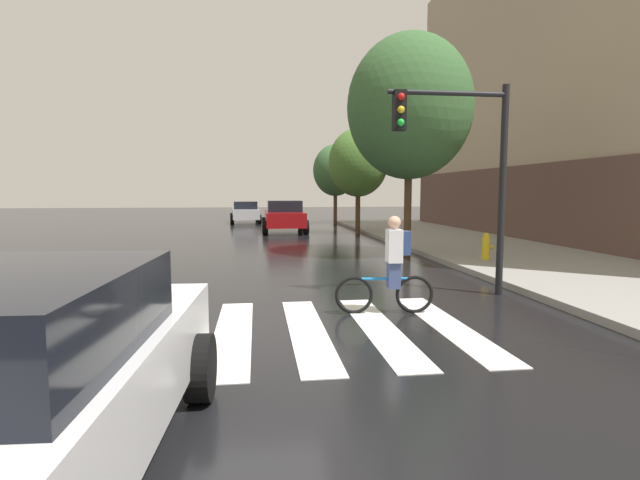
{
  "coord_description": "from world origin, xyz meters",
  "views": [
    {
      "loc": [
        0.15,
        -7.03,
        2.09
      ],
      "look_at": [
        1.15,
        0.58,
        1.32
      ],
      "focal_mm": 26.93,
      "sensor_mm": 36.0,
      "label": 1
    }
  ],
  "objects_px": {
    "sedan_near": "(13,384)",
    "street_tree_mid": "(358,163)",
    "street_tree_near": "(410,107)",
    "sedan_far": "(245,212)",
    "cyclist": "(392,265)",
    "sedan_mid": "(284,216)",
    "traffic_light_near": "(464,153)",
    "fire_hydrant": "(486,246)",
    "street_tree_far": "(335,170)"
  },
  "relations": [
    {
      "from": "street_tree_far",
      "to": "sedan_near",
      "type": "bearing_deg",
      "value": -103.63
    },
    {
      "from": "sedan_near",
      "to": "street_tree_mid",
      "type": "height_order",
      "value": "street_tree_mid"
    },
    {
      "from": "street_tree_near",
      "to": "street_tree_mid",
      "type": "distance_m",
      "value": 8.65
    },
    {
      "from": "sedan_near",
      "to": "street_tree_mid",
      "type": "distance_m",
      "value": 21.58
    },
    {
      "from": "street_tree_mid",
      "to": "street_tree_far",
      "type": "distance_m",
      "value": 7.59
    },
    {
      "from": "sedan_near",
      "to": "street_tree_mid",
      "type": "bearing_deg",
      "value": 71.84
    },
    {
      "from": "sedan_near",
      "to": "sedan_mid",
      "type": "relative_size",
      "value": 0.98
    },
    {
      "from": "street_tree_near",
      "to": "street_tree_mid",
      "type": "xyz_separation_m",
      "value": [
        0.17,
        8.56,
        -1.24
      ]
    },
    {
      "from": "sedan_near",
      "to": "street_tree_far",
      "type": "height_order",
      "value": "street_tree_far"
    },
    {
      "from": "street_tree_mid",
      "to": "street_tree_far",
      "type": "height_order",
      "value": "street_tree_mid"
    },
    {
      "from": "cyclist",
      "to": "sedan_far",
      "type": "bearing_deg",
      "value": 96.97
    },
    {
      "from": "sedan_far",
      "to": "sedan_mid",
      "type": "bearing_deg",
      "value": -74.26
    },
    {
      "from": "sedan_near",
      "to": "street_tree_near",
      "type": "distance_m",
      "value": 14.02
    },
    {
      "from": "sedan_mid",
      "to": "fire_hydrant",
      "type": "xyz_separation_m",
      "value": [
        5.13,
        -12.14,
        -0.32
      ]
    },
    {
      "from": "sedan_near",
      "to": "cyclist",
      "type": "height_order",
      "value": "cyclist"
    },
    {
      "from": "fire_hydrant",
      "to": "street_tree_far",
      "type": "height_order",
      "value": "street_tree_far"
    },
    {
      "from": "traffic_light_near",
      "to": "fire_hydrant",
      "type": "xyz_separation_m",
      "value": [
        2.48,
        3.87,
        -2.33
      ]
    },
    {
      "from": "sedan_near",
      "to": "fire_hydrant",
      "type": "bearing_deg",
      "value": 49.77
    },
    {
      "from": "sedan_mid",
      "to": "street_tree_near",
      "type": "distance_m",
      "value": 11.3
    },
    {
      "from": "traffic_light_near",
      "to": "sedan_far",
      "type": "bearing_deg",
      "value": 101.5
    },
    {
      "from": "sedan_near",
      "to": "cyclist",
      "type": "bearing_deg",
      "value": 49.52
    },
    {
      "from": "sedan_near",
      "to": "street_tree_near",
      "type": "height_order",
      "value": "street_tree_near"
    },
    {
      "from": "street_tree_mid",
      "to": "street_tree_far",
      "type": "relative_size",
      "value": 1.01
    },
    {
      "from": "traffic_light_near",
      "to": "street_tree_mid",
      "type": "distance_m",
      "value": 14.59
    },
    {
      "from": "traffic_light_near",
      "to": "sedan_mid",
      "type": "bearing_deg",
      "value": 99.39
    },
    {
      "from": "sedan_near",
      "to": "traffic_light_near",
      "type": "distance_m",
      "value": 8.37
    },
    {
      "from": "street_tree_near",
      "to": "street_tree_far",
      "type": "bearing_deg",
      "value": 89.02
    },
    {
      "from": "traffic_light_near",
      "to": "street_tree_mid",
      "type": "relative_size",
      "value": 0.8
    },
    {
      "from": "cyclist",
      "to": "street_tree_far",
      "type": "xyz_separation_m",
      "value": [
        2.86,
        23.35,
        2.66
      ]
    },
    {
      "from": "sedan_near",
      "to": "sedan_far",
      "type": "height_order",
      "value": "sedan_near"
    },
    {
      "from": "fire_hydrant",
      "to": "street_tree_mid",
      "type": "height_order",
      "value": "street_tree_mid"
    },
    {
      "from": "street_tree_mid",
      "to": "fire_hydrant",
      "type": "bearing_deg",
      "value": -81.98
    },
    {
      "from": "sedan_near",
      "to": "traffic_light_near",
      "type": "relative_size",
      "value": 1.12
    },
    {
      "from": "sedan_far",
      "to": "fire_hydrant",
      "type": "height_order",
      "value": "sedan_far"
    },
    {
      "from": "cyclist",
      "to": "street_tree_near",
      "type": "distance_m",
      "value": 8.6
    },
    {
      "from": "sedan_far",
      "to": "street_tree_mid",
      "type": "distance_m",
      "value": 11.26
    },
    {
      "from": "sedan_mid",
      "to": "sedan_far",
      "type": "distance_m",
      "value": 8.07
    },
    {
      "from": "cyclist",
      "to": "street_tree_mid",
      "type": "distance_m",
      "value": 16.22
    },
    {
      "from": "sedan_near",
      "to": "street_tree_near",
      "type": "bearing_deg",
      "value": 61.12
    },
    {
      "from": "fire_hydrant",
      "to": "street_tree_far",
      "type": "relative_size",
      "value": 0.15
    },
    {
      "from": "cyclist",
      "to": "street_tree_far",
      "type": "height_order",
      "value": "street_tree_far"
    },
    {
      "from": "sedan_near",
      "to": "sedan_mid",
      "type": "height_order",
      "value": "sedan_mid"
    },
    {
      "from": "sedan_far",
      "to": "street_tree_mid",
      "type": "xyz_separation_m",
      "value": [
        5.81,
        -9.23,
        2.79
      ]
    },
    {
      "from": "sedan_near",
      "to": "fire_hydrant",
      "type": "xyz_separation_m",
      "value": [
        8.17,
        9.66,
        -0.29
      ]
    },
    {
      "from": "traffic_light_near",
      "to": "street_tree_near",
      "type": "height_order",
      "value": "street_tree_near"
    },
    {
      "from": "sedan_near",
      "to": "cyclist",
      "type": "xyz_separation_m",
      "value": [
        3.91,
        4.58,
        0.02
      ]
    },
    {
      "from": "sedan_mid",
      "to": "sedan_far",
      "type": "relative_size",
      "value": 1.11
    },
    {
      "from": "sedan_mid",
      "to": "sedan_far",
      "type": "xyz_separation_m",
      "value": [
        -2.19,
        7.76,
        -0.1
      ]
    },
    {
      "from": "sedan_mid",
      "to": "street_tree_mid",
      "type": "height_order",
      "value": "street_tree_mid"
    },
    {
      "from": "street_tree_mid",
      "to": "street_tree_near",
      "type": "bearing_deg",
      "value": -91.15
    }
  ]
}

